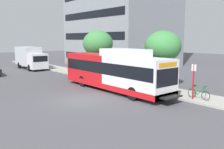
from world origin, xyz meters
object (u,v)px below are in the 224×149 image
at_px(transit_bus, 114,71).
at_px(street_tree_mid_block, 98,43).
at_px(box_truck_background, 30,57).
at_px(street_tree_near_stop, 163,46).
at_px(bicycle_parked, 199,93).
at_px(bus_stop_sign_pole, 193,79).

distance_m(transit_bus, street_tree_mid_block, 8.58).
bearing_deg(transit_bus, box_truck_background, 89.86).
xyz_separation_m(transit_bus, street_tree_mid_block, (3.70, 7.43, 2.21)).
bearing_deg(street_tree_near_stop, street_tree_mid_block, 92.41).
bearing_deg(transit_bus, bicycle_parked, -69.57).
relative_size(bus_stop_sign_pole, street_tree_mid_block, 0.49).
distance_m(bicycle_parked, street_tree_mid_block, 14.50).
relative_size(transit_bus, bicycle_parked, 6.96).
distance_m(bus_stop_sign_pole, street_tree_near_stop, 5.39).
bearing_deg(transit_bus, street_tree_mid_block, 63.53).
distance_m(bicycle_parked, box_truck_background, 26.15).
xyz_separation_m(bus_stop_sign_pole, street_tree_near_stop, (2.06, 4.50, 2.14)).
bearing_deg(bus_stop_sign_pole, street_tree_near_stop, 65.45).
bearing_deg(bicycle_parked, box_truck_background, 95.33).
bearing_deg(box_truck_background, street_tree_near_stop, -79.25).
xyz_separation_m(street_tree_mid_block, box_truck_background, (-3.65, 11.95, -2.17)).
bearing_deg(bicycle_parked, transit_bus, 110.43).
height_order(street_tree_mid_block, box_truck_background, street_tree_mid_block).
height_order(bicycle_parked, box_truck_background, box_truck_background).
relative_size(transit_bus, street_tree_mid_block, 2.31).
height_order(bus_stop_sign_pole, street_tree_mid_block, street_tree_mid_block).
height_order(bicycle_parked, street_tree_mid_block, street_tree_mid_block).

